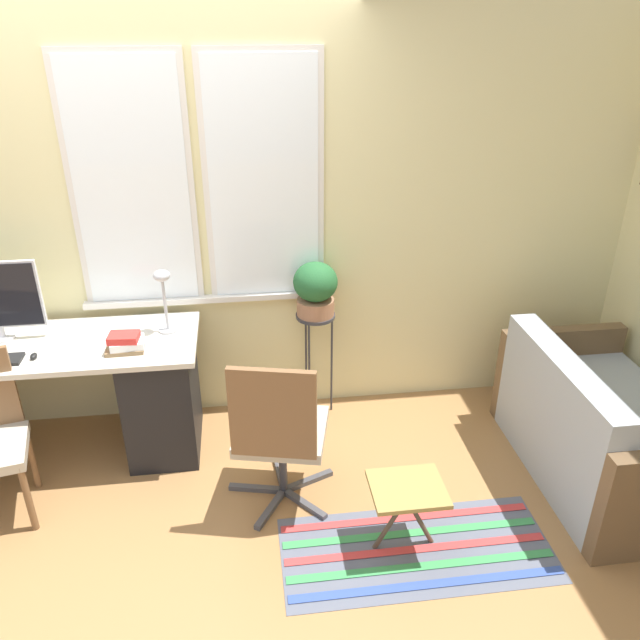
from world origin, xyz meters
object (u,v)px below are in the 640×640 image
at_px(desk_lamp, 163,289).
at_px(folding_stool, 407,493).
at_px(book_stack, 126,343).
at_px(couch_loveseat, 601,433).
at_px(mouse, 34,356).
at_px(potted_plant, 315,288).
at_px(plant_stand, 316,329).
at_px(office_chair_swivel, 279,432).

xyz_separation_m(desk_lamp, folding_stool, (1.19, -1.08, -0.68)).
xyz_separation_m(book_stack, couch_loveseat, (2.65, -0.46, -0.53)).
bearing_deg(mouse, couch_loveseat, -7.91).
relative_size(potted_plant, folding_stool, 0.89).
height_order(mouse, book_stack, book_stack).
distance_m(potted_plant, folding_stool, 1.40).
bearing_deg(potted_plant, plant_stand, 0.00).
bearing_deg(folding_stool, couch_loveseat, 18.07).
bearing_deg(book_stack, plant_stand, 18.62).
xyz_separation_m(couch_loveseat, potted_plant, (-1.54, 0.83, 0.63)).
relative_size(plant_stand, folding_stool, 1.89).
relative_size(mouse, folding_stool, 0.15).
xyz_separation_m(book_stack, office_chair_swivel, (0.80, -0.48, -0.32)).
relative_size(office_chair_swivel, folding_stool, 2.45).
distance_m(desk_lamp, office_chair_swivel, 1.06).
distance_m(plant_stand, folding_stool, 1.30).
distance_m(office_chair_swivel, folding_stool, 0.72).
height_order(couch_loveseat, folding_stool, couch_loveseat).
height_order(office_chair_swivel, plant_stand, office_chair_swivel).
relative_size(mouse, office_chair_swivel, 0.06).
xyz_separation_m(desk_lamp, couch_loveseat, (2.44, -0.67, -0.74)).
bearing_deg(couch_loveseat, desk_lamp, 74.55).
relative_size(book_stack, office_chair_swivel, 0.23).
relative_size(mouse, book_stack, 0.27).
xyz_separation_m(mouse, office_chair_swivel, (1.29, -0.46, -0.29)).
distance_m(mouse, couch_loveseat, 3.20).
relative_size(couch_loveseat, potted_plant, 3.86).
bearing_deg(office_chair_swivel, desk_lamp, -36.13).
bearing_deg(potted_plant, folding_stool, -76.55).
bearing_deg(couch_loveseat, office_chair_swivel, 90.69).
bearing_deg(plant_stand, book_stack, -161.38).
bearing_deg(mouse, book_stack, 2.94).
bearing_deg(office_chair_swivel, couch_loveseat, -166.01).
distance_m(mouse, office_chair_swivel, 1.40).
bearing_deg(office_chair_swivel, potted_plant, -95.96).
distance_m(office_chair_swivel, couch_loveseat, 1.85).
xyz_separation_m(plant_stand, potted_plant, (-0.00, 0.00, 0.28)).
bearing_deg(plant_stand, potted_plant, 180.00).
relative_size(mouse, couch_loveseat, 0.04).
bearing_deg(plant_stand, couch_loveseat, -28.30).
distance_m(mouse, potted_plant, 1.64).
bearing_deg(couch_loveseat, book_stack, 80.14).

